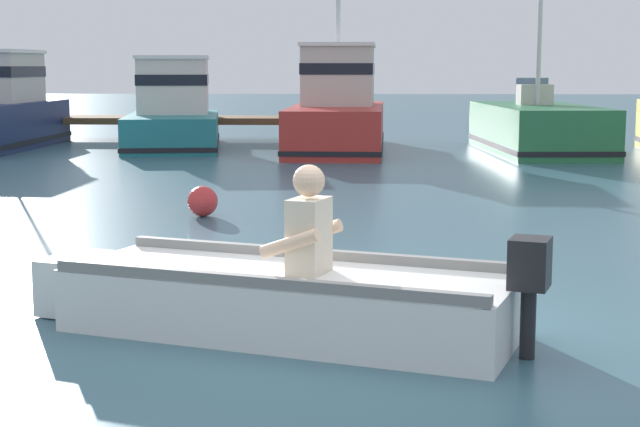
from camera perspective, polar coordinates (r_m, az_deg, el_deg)
The scene contains 7 objects.
ground_plane at distance 6.98m, azimuth 0.48°, elevation -6.89°, with size 120.00×120.00×0.00m, color #386070.
wooden_dock at distance 26.09m, azimuth -16.07°, elevation 5.21°, with size 14.65×1.64×1.00m.
rowboat_with_person at distance 6.94m, azimuth -2.32°, elevation -4.85°, with size 3.64×2.05×1.19m.
moored_boat_teal at distance 23.00m, azimuth -8.42°, elevation 5.67°, with size 2.63×4.88×2.08m.
moored_boat_red at distance 22.02m, azimuth 1.04°, elevation 5.92°, with size 2.18×5.80×3.84m.
moored_boat_green at distance 22.05m, azimuth 12.42°, elevation 4.75°, with size 2.46×5.39×4.52m.
mooring_buoy at distance 12.36m, azimuth -6.76°, elevation 0.70°, with size 0.38×0.38×0.38m, color red.
Camera 1 is at (0.21, -6.72, 1.85)m, focal length 55.66 mm.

